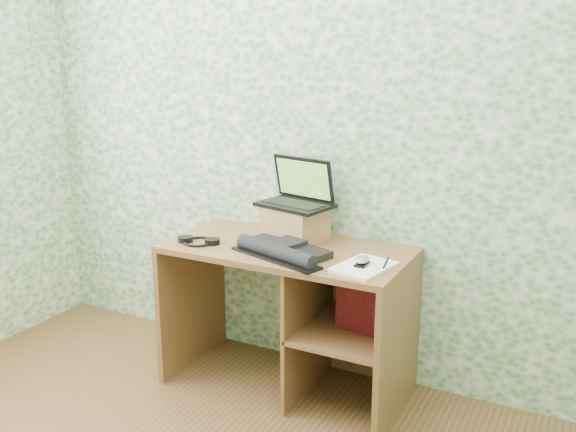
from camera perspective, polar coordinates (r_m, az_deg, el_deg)
The scene contains 10 objects.
wall_back at distance 3.30m, azimuth 2.42°, elevation 7.82°, with size 3.50×3.50×0.00m, color silver.
desk at distance 3.23m, azimuth 1.40°, elevation -7.37°, with size 1.20×0.60×0.75m.
riser at distance 3.26m, azimuth 0.61°, elevation -0.60°, with size 0.28×0.24×0.17m, color olive.
laptop at distance 3.26m, azimuth 0.92°, elevation 1.96°, with size 0.40×0.32×0.24m.
keyboard at distance 3.03m, azimuth -0.53°, elevation -3.03°, with size 0.52×0.39×0.07m.
headphones at distance 3.25m, azimuth -7.94°, elevation -2.21°, with size 0.22×0.19×0.03m.
notepad at distance 2.87m, azimuth 6.73°, elevation -4.52°, with size 0.20×0.29×0.01m, color white.
mouse at distance 2.87m, azimuth 6.60°, elevation -4.06°, with size 0.06×0.09×0.03m, color #B2B2B5.
pen at distance 2.91m, azimuth 8.70°, elevation -4.11°, with size 0.01×0.01×0.14m, color black.
red_box at distance 3.07m, azimuth 6.66°, elevation -7.58°, with size 0.25×0.08×0.30m, color maroon.
Camera 1 is at (1.39, -1.22, 1.71)m, focal length 40.00 mm.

